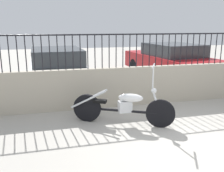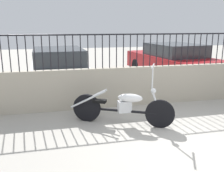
# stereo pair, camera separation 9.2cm
# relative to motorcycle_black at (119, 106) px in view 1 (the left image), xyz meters

# --- Properties ---
(ground_plane) EXTENTS (40.00, 40.00, 0.00)m
(ground_plane) POSITION_rel_motorcycle_black_xyz_m (1.08, -1.47, -0.40)
(ground_plane) COLOR #ADA89E
(low_wall) EXTENTS (10.15, 0.18, 1.03)m
(low_wall) POSITION_rel_motorcycle_black_xyz_m (1.08, 1.21, 0.11)
(low_wall) COLOR #B2A893
(low_wall) RESTS_ON ground_plane
(fence_railing) EXTENTS (10.15, 0.04, 0.85)m
(fence_railing) POSITION_rel_motorcycle_black_xyz_m (1.08, 1.21, 1.18)
(fence_railing) COLOR black
(fence_railing) RESTS_ON low_wall
(motorcycle_black) EXTENTS (2.05, 1.13, 1.32)m
(motorcycle_black) POSITION_rel_motorcycle_black_xyz_m (0.00, 0.00, 0.00)
(motorcycle_black) COLOR black
(motorcycle_black) RESTS_ON ground_plane
(car_white) EXTENTS (1.99, 4.67, 1.33)m
(car_white) POSITION_rel_motorcycle_black_xyz_m (-1.14, 3.84, 0.26)
(car_white) COLOR black
(car_white) RESTS_ON ground_plane
(car_red) EXTENTS (2.38, 4.70, 1.39)m
(car_red) POSITION_rel_motorcycle_black_xyz_m (3.28, 4.15, 0.30)
(car_red) COLOR black
(car_red) RESTS_ON ground_plane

